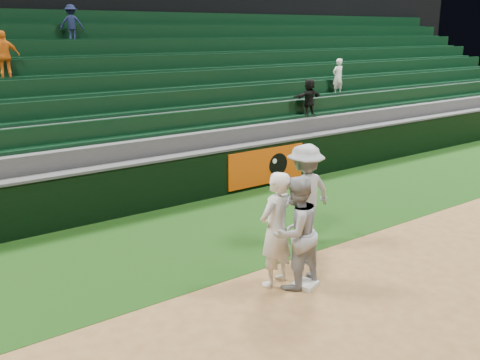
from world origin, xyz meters
The scene contains 8 objects.
ground centered at (0.00, 0.00, 0.00)m, with size 70.00×70.00×0.00m, color brown.
foul_grass centered at (0.00, 3.00, 0.00)m, with size 36.00×4.20×0.01m, color black.
first_base centered at (-0.27, -0.07, 0.04)m, with size 0.36×0.36×0.08m, color silver.
first_baseman centered at (-0.62, 0.33, 1.00)m, with size 0.73×0.48×2.00m, color white.
baserunner centered at (-0.40, 0.07, 0.97)m, with size 0.95×0.74×1.95m, color #9FA2A9.
base_coach centered at (1.14, 1.49, 1.03)m, with size 1.32×0.76×2.04m, color #9DA1AA.
field_wall centered at (0.03, 5.20, 0.63)m, with size 36.00×0.45×1.25m.
stadium_seating centered at (0.00, 8.97, 1.70)m, with size 36.00×5.95×4.96m.
Camera 1 is at (-6.10, -6.10, 4.23)m, focal length 40.00 mm.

